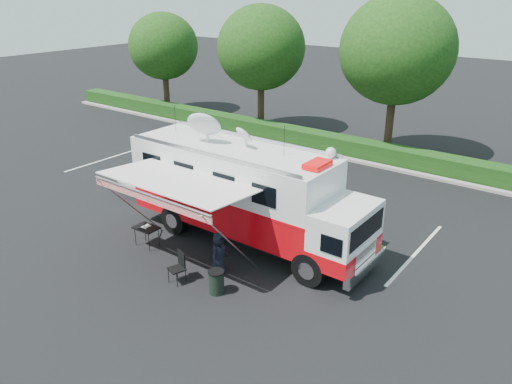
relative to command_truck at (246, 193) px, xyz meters
The scene contains 10 objects.
ground_plane 2.01m from the command_truck, ahead, with size 120.00×120.00×0.00m, color black.
back_border 13.31m from the command_truck, 84.56° to the left, with size 60.00×6.14×8.87m.
stall_lines 3.63m from the command_truck, 97.88° to the left, with size 24.12×5.50×0.01m.
command_truck is the anchor object (origin of this frame).
awning 3.09m from the command_truck, 107.42° to the right, with size 5.32×2.74×3.21m.
white_suv 7.64m from the command_truck, 158.74° to the left, with size 2.51×5.44×1.51m, color silver.
person 3.17m from the command_truck, 74.50° to the right, with size 0.73×0.48×1.50m, color black.
folding_table 3.96m from the command_truck, 137.07° to the right, with size 0.94×0.68×0.79m.
folding_chair 3.79m from the command_truck, 91.03° to the right, with size 0.63×0.66×1.04m.
trash_bin 3.95m from the command_truck, 67.34° to the right, with size 0.53×0.53×0.80m.
Camera 1 is at (10.46, -13.40, 9.13)m, focal length 35.00 mm.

